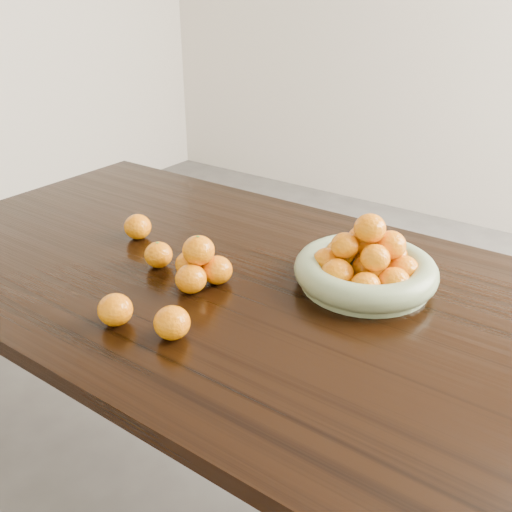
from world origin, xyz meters
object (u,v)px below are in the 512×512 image
Objects in this scene: fruit_bowl at (365,267)px; orange_pyramid at (199,266)px; dining_table at (257,314)px; loose_orange_0 at (158,255)px.

fruit_bowl reaches higher than orange_pyramid.
fruit_bowl is 2.34× the size of orange_pyramid.
dining_table is at bearing -147.44° from fruit_bowl.
orange_pyramid is at bearing -145.03° from fruit_bowl.
orange_pyramid is at bearing -140.50° from dining_table.
dining_table is 28.48× the size of loose_orange_0.
loose_orange_0 reaches higher than dining_table.
fruit_bowl is 4.76× the size of loose_orange_0.
dining_table is 0.29m from fruit_bowl.
loose_orange_0 is (-0.14, 0.01, -0.02)m from orange_pyramid.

